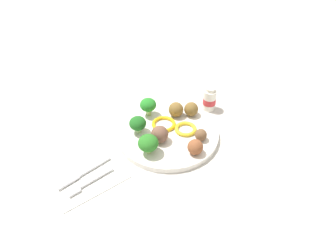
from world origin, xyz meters
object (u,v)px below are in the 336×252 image
yogurt_bottle (209,100)px  meatball_mid_right (160,134)px  meatball_back_right (195,147)px  meatball_center (191,109)px  napkin (88,178)px  broccoli_floret_front_right (138,124)px  plate (168,134)px  meatball_front_left (201,135)px  meatball_front_right (176,110)px  pepper_ring_front_right (186,129)px  broccoli_floret_back_left (148,105)px  pepper_ring_center (164,124)px  fork (88,183)px  knife (82,173)px  broccoli_floret_center (148,143)px

yogurt_bottle → meatball_mid_right: bearing=5.8°
meatball_back_right → meatball_center: bearing=-132.2°
napkin → broccoli_floret_front_right: bearing=-168.3°
plate → meatball_front_left: (-0.04, 0.08, 0.02)m
meatball_front_right → meatball_center: (-0.04, 0.03, -0.00)m
meatball_center → meatball_front_left: meatball_center is taller
yogurt_bottle → pepper_ring_front_right: bearing=15.2°
meatball_front_left → broccoli_floret_back_left: bearing=-79.4°
pepper_ring_center → yogurt_bottle: bearing=173.8°
fork → yogurt_bottle: 0.44m
meatball_center → yogurt_bottle: 0.08m
broccoli_floret_front_right → meatball_mid_right: (-0.02, 0.07, -0.01)m
pepper_ring_front_right → napkin: 0.29m
broccoli_floret_front_right → knife: (0.19, 0.02, -0.04)m
napkin → fork: fork is taller
meatball_center → knife: 0.36m
broccoli_floret_back_left → meatball_center: (-0.09, 0.08, -0.01)m
plate → broccoli_floret_center: (0.09, 0.03, 0.04)m
broccoli_floret_back_left → meatball_center: bearing=137.5°
meatball_front_left → napkin: bearing=-18.8°
broccoli_floret_center → knife: (0.16, -0.06, -0.04)m
broccoli_floret_center → broccoli_floret_front_right: size_ratio=1.08×
meatball_center → knife: meatball_center is taller
meatball_mid_right → meatball_back_right: size_ratio=1.14×
broccoli_floret_center → knife: broccoli_floret_center is taller
meatball_mid_right → pepper_ring_front_right: meatball_mid_right is taller
broccoli_floret_back_left → pepper_ring_center: broccoli_floret_back_left is taller
broccoli_floret_center → meatball_back_right: size_ratio=1.33×
broccoli_floret_back_left → fork: 0.29m
broccoli_floret_back_left → yogurt_bottle: (-0.17, 0.09, -0.02)m
fork → meatball_center: bearing=-178.0°
meatball_front_right → meatball_center: size_ratio=1.05×
meatball_back_right → napkin: (0.24, -0.12, -0.03)m
meatball_front_right → knife: size_ratio=0.30×
meatball_front_left → pepper_ring_center: 0.12m
broccoli_floret_front_right → fork: size_ratio=0.41×
broccoli_floret_back_left → pepper_ring_front_right: 0.13m
napkin → knife: size_ratio=1.17×
pepper_ring_center → napkin: pepper_ring_center is taller
broccoli_floret_center → meatball_mid_right: bearing=-164.6°
broccoli_floret_front_right → meatball_front_right: (-0.13, 0.02, -0.01)m
meatball_center → yogurt_bottle: size_ratio=0.55×
meatball_back_right → napkin: bearing=-27.2°
meatball_center → fork: bearing=2.0°
broccoli_floret_back_left → broccoli_floret_front_right: bearing=30.5°
meatball_front_right → meatball_back_right: 0.16m
fork → broccoli_floret_front_right: bearing=-163.9°
broccoli_floret_back_left → meatball_front_left: 0.18m
fork → meatball_back_right: bearing=157.1°
meatball_mid_right → knife: meatball_mid_right is taller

